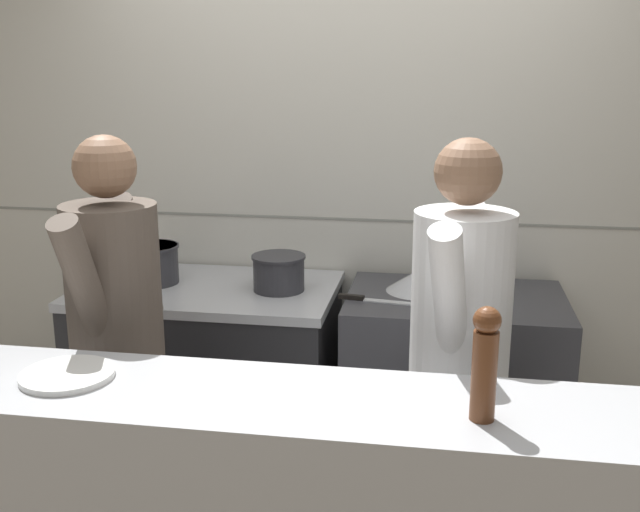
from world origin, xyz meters
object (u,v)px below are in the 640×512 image
pepper_mill (485,361)px  chef_sous (459,354)px  chefs_knife (370,299)px  sauce_pot (279,272)px  mixing_bowl_steel (419,280)px  stock_pot (152,263)px  plated_dish_main (67,375)px  oven_range (211,378)px  chef_head_cook (117,338)px

pepper_mill → chef_sous: size_ratio=0.18×
chefs_knife → pepper_mill: size_ratio=1.12×
sauce_pot → mixing_bowl_steel: size_ratio=0.82×
sauce_pot → chef_sous: size_ratio=0.14×
sauce_pot → chefs_knife: sauce_pot is taller
chefs_knife → pepper_mill: (0.40, -1.20, 0.24)m
stock_pot → plated_dish_main: stock_pot is taller
oven_range → pepper_mill: 1.88m
chef_head_cook → mixing_bowl_steel: bearing=37.4°
sauce_pot → mixing_bowl_steel: (0.61, 0.07, -0.03)m
mixing_bowl_steel → plated_dish_main: (-0.96, -1.31, 0.05)m
stock_pot → chefs_knife: 1.02m
sauce_pot → chef_sous: 1.03m
chef_head_cook → chef_sous: size_ratio=1.00×
chef_head_cook → chef_sous: 1.21m
sauce_pot → chefs_knife: 0.44m
chef_sous → pepper_mill: bearing=-73.6°
oven_range → stock_pot: (-0.26, 0.01, 0.54)m
mixing_bowl_steel → chef_sous: size_ratio=0.18×
oven_range → plated_dish_main: size_ratio=4.30×
stock_pot → chef_head_cook: (0.16, -0.74, -0.08)m
chef_sous → mixing_bowl_steel: bearing=114.6°
sauce_pot → pepper_mill: size_ratio=0.79×
chefs_knife → plated_dish_main: size_ratio=1.26×
pepper_mill → chef_head_cook: 1.41m
plated_dish_main → stock_pot: bearing=101.1°
stock_pot → sauce_pot: stock_pot is taller
mixing_bowl_steel → sauce_pot: bearing=-173.8°
oven_range → sauce_pot: (0.33, -0.00, 0.53)m
mixing_bowl_steel → chef_sous: 0.76m
sauce_pot → plated_dish_main: (-0.35, -1.24, 0.02)m
sauce_pot → pepper_mill: pepper_mill is taller
sauce_pot → chef_head_cook: chef_head_cook is taller
pepper_mill → oven_range: bearing=131.1°
stock_pot → pepper_mill: bearing=-43.3°
chefs_knife → chef_head_cook: (-0.85, -0.60, 0.00)m
oven_range → mixing_bowl_steel: size_ratio=3.98×
mixing_bowl_steel → plated_dish_main: 1.63m
pepper_mill → chef_head_cook: size_ratio=0.18×
chefs_knife → sauce_pot: bearing=164.9°
chefs_knife → pepper_mill: bearing=-71.4°
chefs_knife → plated_dish_main: (-0.76, -1.13, 0.09)m
sauce_pot → plated_dish_main: sauce_pot is taller
pepper_mill → plated_dish_main: bearing=176.6°
sauce_pot → pepper_mill: (0.82, -1.31, 0.17)m
oven_range → chef_sous: (1.11, -0.68, 0.47)m
chef_head_cook → stock_pot: bearing=102.9°
stock_pot → mixing_bowl_steel: 1.21m
chefs_knife → chef_head_cook: chef_head_cook is taller
sauce_pot → chefs_knife: (0.42, -0.11, -0.07)m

